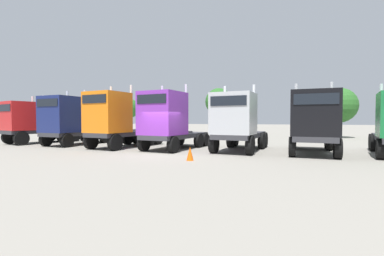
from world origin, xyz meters
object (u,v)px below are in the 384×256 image
Objects in this scene: semi_truck_purple at (167,120)px; semi_truck_black at (313,122)px; semi_truck_silver at (237,122)px; semi_truck_navy at (69,120)px; traffic_cone_near at (190,154)px; semi_truck_orange at (114,120)px; semi_truck_red at (29,122)px.

semi_truck_black is at bearing 101.55° from semi_truck_purple.
semi_truck_purple is at bearing -77.91° from semi_truck_silver.
semi_truck_navy is 12.43m from traffic_cone_near.
traffic_cone_near is at bearing 74.62° from semi_truck_navy.
semi_truck_orange is at bearing 87.01° from semi_truck_navy.
semi_truck_orange is 1.03× the size of semi_truck_purple.
semi_truck_silver is 4.39m from semi_truck_black.
semi_truck_orange reaches higher than semi_truck_silver.
semi_truck_orange is at bearing 151.05° from traffic_cone_near.
semi_truck_black is (8.89, 0.32, -0.10)m from semi_truck_purple.
semi_truck_silver is (13.18, -0.39, -0.08)m from semi_truck_navy.
traffic_cone_near is (-6.10, -4.07, -1.54)m from semi_truck_black.
semi_truck_purple is 9.09× the size of traffic_cone_near.
semi_truck_red is at bearing -86.83° from semi_truck_orange.
semi_truck_orange is 12.94m from semi_truck_black.
semi_truck_navy reaches higher than semi_truck_black.
semi_truck_red is 4.32m from semi_truck_navy.
semi_truck_red is at bearing 163.00° from traffic_cone_near.
semi_truck_silver is 9.01× the size of traffic_cone_near.
semi_truck_red is 21.89m from semi_truck_black.
semi_truck_black is (4.39, -0.07, 0.00)m from semi_truck_silver.
semi_truck_red is 1.00× the size of semi_truck_purple.
semi_truck_purple is 8.90m from semi_truck_black.
semi_truck_black reaches higher than semi_truck_red.
semi_truck_purple is 4.95m from traffic_cone_near.
semi_truck_orange is at bearing -80.84° from semi_truck_purple.
semi_truck_silver is 0.94× the size of semi_truck_black.
semi_truck_red is 0.95× the size of semi_truck_black.
semi_truck_orange is 4.04m from semi_truck_purple.
semi_truck_navy is at bearing -84.48° from semi_truck_silver.
semi_truck_black is at bearing 33.69° from traffic_cone_near.
semi_truck_silver is (8.54, 0.36, -0.15)m from semi_truck_orange.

